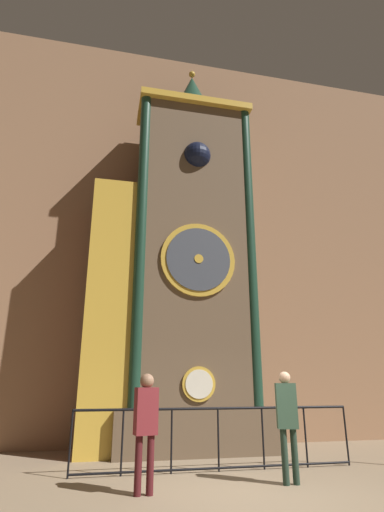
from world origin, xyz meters
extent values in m
plane|color=#847056|center=(0.00, 0.00, 0.00)|extent=(28.00, 28.00, 0.00)
cube|color=#936B4C|center=(0.00, 5.16, 6.22)|extent=(24.00, 0.30, 12.45)
cube|color=brown|center=(-0.15, 3.94, 0.50)|extent=(3.80, 1.61, 1.01)
cube|color=brown|center=(-0.15, 3.94, 5.25)|extent=(3.04, 1.40, 8.48)
cube|color=gold|center=(-0.15, 3.84, 9.39)|extent=(3.28, 1.54, 0.20)
cylinder|color=gold|center=(-0.15, 3.21, 1.56)|extent=(0.79, 0.05, 0.79)
cylinder|color=silver|center=(-0.15, 3.18, 1.56)|extent=(0.65, 0.03, 0.65)
cylinder|color=gold|center=(-0.15, 3.21, 4.57)|extent=(1.93, 0.07, 1.93)
cylinder|color=#3D424C|center=(-0.15, 3.17, 4.57)|extent=(1.66, 0.04, 1.66)
cylinder|color=gold|center=(-0.15, 3.15, 4.57)|extent=(0.23, 0.03, 0.23)
cube|color=#3A2D21|center=(-0.15, 3.73, 7.62)|extent=(0.96, 0.42, 0.96)
sphere|color=black|center=(-0.15, 3.31, 7.62)|extent=(0.77, 0.77, 0.77)
cylinder|color=#193828|center=(-1.61, 3.33, 5.25)|extent=(0.29, 0.29, 8.48)
cylinder|color=#193828|center=(1.31, 3.33, 5.25)|extent=(0.29, 0.29, 8.48)
cylinder|color=gold|center=(-0.15, 3.94, 9.64)|extent=(0.97, 0.97, 0.30)
cone|color=#1C3D2C|center=(-0.15, 3.94, 10.32)|extent=(0.92, 0.92, 1.07)
sphere|color=gold|center=(-0.15, 3.94, 10.98)|extent=(0.20, 0.20, 0.20)
cube|color=maroon|center=(-2.28, 3.99, 3.32)|extent=(1.11, 1.19, 6.64)
cube|color=gold|center=(-2.28, 3.38, 3.32)|extent=(1.16, 0.06, 6.64)
cylinder|color=black|center=(-2.83, 1.83, 0.56)|extent=(0.04, 0.04, 1.13)
cylinder|color=black|center=(-1.92, 1.83, 0.56)|extent=(0.04, 0.04, 1.13)
cylinder|color=black|center=(-1.01, 1.83, 0.56)|extent=(0.04, 0.04, 1.13)
cylinder|color=black|center=(-0.10, 1.83, 0.56)|extent=(0.04, 0.04, 1.13)
cylinder|color=black|center=(0.81, 1.83, 0.56)|extent=(0.04, 0.04, 1.13)
cylinder|color=black|center=(1.71, 1.83, 0.56)|extent=(0.04, 0.04, 1.13)
cylinder|color=black|center=(2.62, 1.83, 0.56)|extent=(0.04, 0.04, 1.13)
cylinder|color=black|center=(-0.10, 1.83, 1.11)|extent=(5.45, 0.05, 0.05)
cylinder|color=black|center=(-0.10, 1.83, 0.06)|extent=(5.45, 0.04, 0.04)
cylinder|color=#461518|center=(-1.75, 0.46, 0.41)|extent=(0.11, 0.11, 0.82)
cylinder|color=#461518|center=(-1.57, 0.46, 0.41)|extent=(0.11, 0.11, 0.82)
cube|color=maroon|center=(-1.66, 0.46, 1.17)|extent=(0.37, 0.28, 0.69)
sphere|color=#8C664C|center=(-1.66, 0.46, 1.61)|extent=(0.22, 0.22, 0.22)
cylinder|color=#213427|center=(0.67, 0.59, 0.42)|extent=(0.11, 0.11, 0.85)
cylinder|color=#213427|center=(0.85, 0.59, 0.42)|extent=(0.11, 0.11, 0.85)
cube|color=#385642|center=(0.76, 0.59, 1.21)|extent=(0.39, 0.31, 0.73)
sphere|color=tan|center=(0.76, 0.59, 1.67)|extent=(0.20, 0.20, 0.20)
camera|label=1|loc=(-2.40, -6.19, 1.59)|focal=28.00mm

